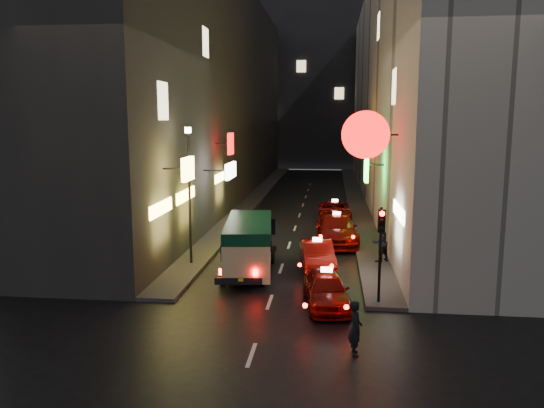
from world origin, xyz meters
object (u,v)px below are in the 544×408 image
at_px(traffic_light, 381,234).
at_px(lamp_post, 189,186).
at_px(taxi_near, 326,286).
at_px(pedestrian_crossing, 356,324).
at_px(minibus, 249,240).

bearing_deg(traffic_light, lamp_post, 151.09).
relative_size(taxi_near, pedestrian_crossing, 2.68).
height_order(pedestrian_crossing, lamp_post, lamp_post).
height_order(traffic_light, lamp_post, lamp_post).
bearing_deg(traffic_light, minibus, 145.56).
xyz_separation_m(traffic_light, lamp_post, (-8.20, 4.53, 1.04)).
bearing_deg(taxi_near, lamp_post, 143.31).
distance_m(minibus, taxi_near, 5.20).
relative_size(traffic_light, lamp_post, 0.56).
distance_m(minibus, lamp_post, 3.73).
distance_m(taxi_near, traffic_light, 2.72).
distance_m(pedestrian_crossing, traffic_light, 4.59).
height_order(pedestrian_crossing, traffic_light, traffic_light).
distance_m(taxi_near, lamp_post, 8.40).
bearing_deg(lamp_post, taxi_near, -36.69).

